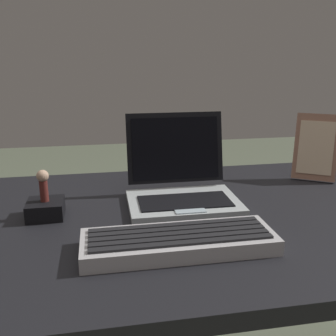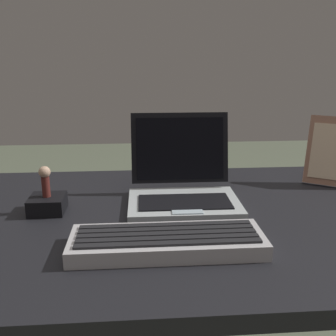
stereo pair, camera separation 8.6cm
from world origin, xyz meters
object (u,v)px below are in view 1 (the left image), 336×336
external_keyboard (179,241)px  figurine_stand (46,209)px  photo_frame (316,148)px  laptop_front (181,185)px  figurine (43,183)px

external_keyboard → figurine_stand: bearing=142.4°
external_keyboard → photo_frame: photo_frame is taller
photo_frame → figurine_stand: 0.72m
photo_frame → external_keyboard: bearing=-143.5°
laptop_front → figurine: (-0.30, -0.04, 0.04)m
external_keyboard → figurine_stand: size_ratio=4.55×
laptop_front → figurine_stand: bearing=-172.7°
external_keyboard → figurine: bearing=142.4°
figurine_stand → figurine: figurine is taller
laptop_front → figurine_stand: 0.31m
external_keyboard → figurine: size_ratio=5.01×
figurine → photo_frame: bearing=11.4°
laptop_front → figurine_stand: laptop_front is taller
laptop_front → external_keyboard: size_ratio=0.73×
photo_frame → figurine_stand: bearing=-168.6°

